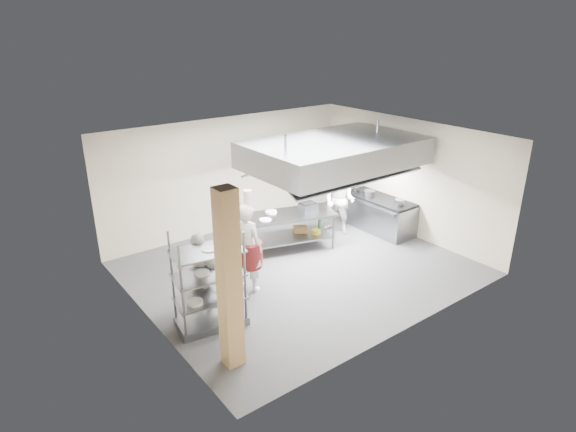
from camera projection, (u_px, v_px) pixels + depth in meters
floor at (300, 268)px, 10.89m from camera, size 7.00×7.00×0.00m
ceiling at (301, 137)px, 9.79m from camera, size 7.00×7.00×0.00m
wall_back at (229, 174)px, 12.56m from camera, size 7.00×0.00×7.00m
wall_left at (144, 249)px, 8.37m from camera, size 0.00×6.00×6.00m
wall_right at (407, 177)px, 12.31m from camera, size 0.00×6.00×6.00m
column at (229, 281)px, 7.30m from camera, size 0.30×0.30×3.00m
exhaust_hood at (334, 153)px, 11.04m from camera, size 4.00×2.50×0.60m
hood_strip_a at (304, 173)px, 10.65m from camera, size 1.60×0.12×0.04m
hood_strip_b at (361, 160)px, 11.66m from camera, size 1.60×0.12×0.04m
wall_shelf at (288, 165)px, 13.46m from camera, size 1.50×0.28×0.04m
island at (289, 231)px, 11.71m from camera, size 2.39×1.53×0.91m
island_worktop at (289, 215)px, 11.56m from camera, size 2.39×1.53×0.06m
island_undershelf at (289, 237)px, 11.77m from camera, size 2.19×1.39×0.04m
pass_rack at (209, 280)px, 8.52m from camera, size 1.33×0.90×1.85m
cooking_range at (379, 215)px, 12.84m from camera, size 0.80×2.00×0.84m
range_top at (380, 199)px, 12.67m from camera, size 0.78×1.96×0.06m
chef_head at (247, 247)px, 9.71m from camera, size 0.69×0.81×1.89m
chef_line at (340, 201)px, 12.49m from camera, size 0.93×1.04×1.77m
chef_plating at (200, 274)px, 8.93m from camera, size 0.71×1.04×1.65m
griddle at (308, 207)px, 11.68m from camera, size 0.43×0.34×0.20m
wicker_basket at (300, 229)px, 11.98m from camera, size 0.41×0.38×0.15m
stockpot at (369, 194)px, 12.64m from camera, size 0.28×0.28×0.19m
plate_stack at (210, 296)px, 8.64m from camera, size 0.28×0.28×0.05m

